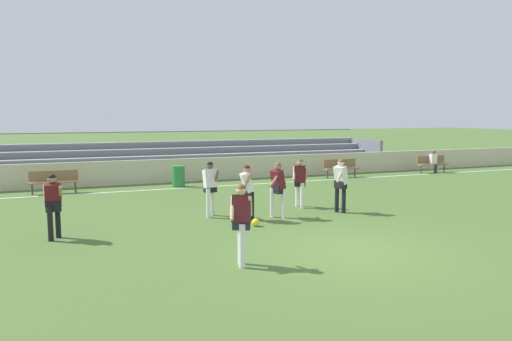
# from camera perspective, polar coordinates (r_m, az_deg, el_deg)

# --- Properties ---
(ground_plane) EXTENTS (160.00, 160.00, 0.00)m
(ground_plane) POSITION_cam_1_polar(r_m,az_deg,el_deg) (11.16, 11.66, -9.41)
(ground_plane) COLOR #4C6B30
(field_line_sideline) EXTENTS (44.00, 0.12, 0.01)m
(field_line_sideline) POSITION_cam_1_polar(r_m,az_deg,el_deg) (20.62, -4.56, -1.87)
(field_line_sideline) COLOR white
(field_line_sideline) RESTS_ON ground
(sideline_wall) EXTENTS (48.00, 0.16, 1.07)m
(sideline_wall) POSITION_cam_1_polar(r_m,az_deg,el_deg) (22.38, -6.01, 0.17)
(sideline_wall) COLOR beige
(sideline_wall) RESTS_ON ground
(bleacher_stand) EXTENTS (22.37, 3.58, 2.18)m
(bleacher_stand) POSITION_cam_1_polar(r_m,az_deg,el_deg) (24.94, -8.70, 1.62)
(bleacher_stand) COLOR #B2B2B7
(bleacher_stand) RESTS_ON ground
(bench_centre_sideline) EXTENTS (1.80, 0.40, 0.90)m
(bench_centre_sideline) POSITION_cam_1_polar(r_m,az_deg,el_deg) (23.65, 10.13, 0.47)
(bench_centre_sideline) COLOR olive
(bench_centre_sideline) RESTS_ON ground
(bench_far_right) EXTENTS (1.80, 0.40, 0.90)m
(bench_far_right) POSITION_cam_1_polar(r_m,az_deg,el_deg) (27.02, 20.38, 0.93)
(bench_far_right) COLOR olive
(bench_far_right) RESTS_ON ground
(bench_far_left) EXTENTS (1.80, 0.40, 0.90)m
(bench_far_left) POSITION_cam_1_polar(r_m,az_deg,el_deg) (20.18, -23.12, -1.02)
(bench_far_left) COLOR olive
(bench_far_left) RESTS_ON ground
(trash_bin) EXTENTS (0.55, 0.55, 0.91)m
(trash_bin) POSITION_cam_1_polar(r_m,az_deg,el_deg) (20.61, -9.31, -0.68)
(trash_bin) COLOR #2D7F3D
(trash_bin) RESTS_ON ground
(spectator_seated) EXTENTS (0.36, 0.42, 1.21)m
(spectator_seated) POSITION_cam_1_polar(r_m,az_deg,el_deg) (26.92, 20.55, 1.23)
(spectator_seated) COLOR #2D2D38
(spectator_seated) RESTS_ON ground
(player_dark_overlapping) EXTENTS (0.72, 0.47, 1.66)m
(player_dark_overlapping) POSITION_cam_1_polar(r_m,az_deg,el_deg) (14.16, 2.64, -1.75)
(player_dark_overlapping) COLOR white
(player_dark_overlapping) RESTS_ON ground
(player_white_on_ball) EXTENTS (0.44, 0.50, 1.63)m
(player_white_on_ball) POSITION_cam_1_polar(r_m,az_deg,el_deg) (13.81, -1.10, -2.07)
(player_white_on_ball) COLOR black
(player_white_on_ball) RESTS_ON ground
(player_dark_challenging) EXTENTS (0.60, 0.48, 1.69)m
(player_dark_challenging) POSITION_cam_1_polar(r_m,az_deg,el_deg) (9.64, -1.77, -5.65)
(player_dark_challenging) COLOR white
(player_dark_challenging) RESTS_ON ground
(player_dark_deep_cover) EXTENTS (0.45, 0.64, 1.63)m
(player_dark_deep_cover) POSITION_cam_1_polar(r_m,az_deg,el_deg) (12.70, -23.20, -3.38)
(player_dark_deep_cover) COLOR black
(player_dark_deep_cover) RESTS_ON ground
(player_white_wide_left) EXTENTS (0.44, 0.56, 1.68)m
(player_white_wide_left) POSITION_cam_1_polar(r_m,az_deg,el_deg) (14.35, -5.54, -1.63)
(player_white_wide_left) COLOR white
(player_white_wide_left) RESTS_ON ground
(player_white_dropping_back) EXTENTS (0.57, 0.48, 1.70)m
(player_white_dropping_back) POSITION_cam_1_polar(r_m,az_deg,el_deg) (15.12, 10.14, -1.21)
(player_white_dropping_back) COLOR black
(player_white_dropping_back) RESTS_ON ground
(player_dark_wide_right) EXTENTS (0.67, 0.48, 1.63)m
(player_dark_wide_right) POSITION_cam_1_polar(r_m,az_deg,el_deg) (15.81, 5.31, -0.98)
(player_dark_wide_right) COLOR white
(player_dark_wide_right) RESTS_ON ground
(soccer_ball) EXTENTS (0.22, 0.22, 0.22)m
(soccer_ball) POSITION_cam_1_polar(r_m,az_deg,el_deg) (13.21, -0.05, -6.25)
(soccer_ball) COLOR yellow
(soccer_ball) RESTS_ON ground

